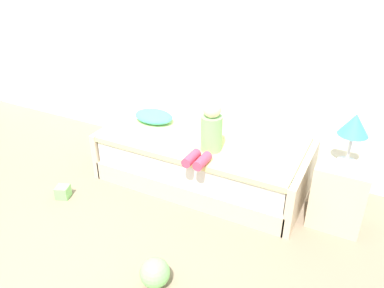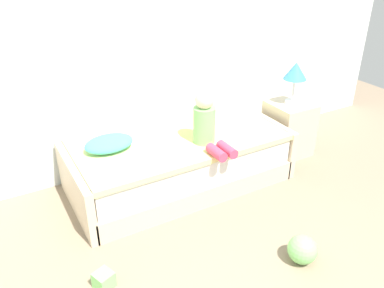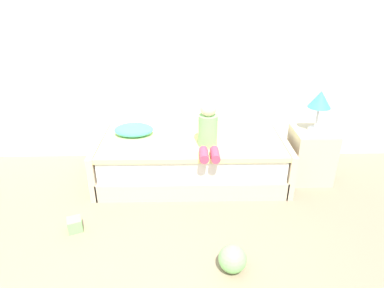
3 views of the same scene
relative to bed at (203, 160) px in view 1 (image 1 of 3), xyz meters
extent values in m
cube|color=silver|center=(-0.46, 0.60, 1.20)|extent=(7.20, 0.10, 2.90)
cube|color=beige|center=(0.00, 0.00, -0.15)|extent=(2.00, 1.00, 0.20)
cube|color=white|center=(0.00, 0.00, 0.08)|extent=(1.94, 0.94, 0.25)
cube|color=#E5E08C|center=(0.00, 0.00, 0.23)|extent=(1.98, 0.98, 0.05)
cube|color=beige|center=(-1.02, 0.00, 0.00)|extent=(0.07, 1.00, 0.50)
cube|color=beige|center=(1.02, 0.00, 0.00)|extent=(0.07, 1.00, 0.50)
cube|color=beige|center=(1.35, -0.04, 0.05)|extent=(0.44, 0.44, 0.60)
cylinder|color=silver|center=(1.35, -0.04, 0.37)|extent=(0.15, 0.15, 0.03)
cylinder|color=silver|center=(1.35, -0.04, 0.50)|extent=(0.02, 0.02, 0.24)
cone|color=#3F8CD8|center=(1.35, -0.04, 0.71)|extent=(0.24, 0.24, 0.18)
cylinder|color=#7FC672|center=(0.17, -0.18, 0.42)|extent=(0.20, 0.20, 0.34)
sphere|color=beige|center=(0.17, -0.18, 0.67)|extent=(0.17, 0.17, 0.17)
cylinder|color=#D83F60|center=(0.11, -0.48, 0.30)|extent=(0.09, 0.22, 0.09)
cylinder|color=#D83F60|center=(0.22, -0.48, 0.30)|extent=(0.09, 0.22, 0.09)
ellipsoid|color=#4CCCBC|center=(-0.65, 0.10, 0.32)|extent=(0.44, 0.30, 0.13)
sphere|color=#7FD872|center=(0.30, -1.41, -0.13)|extent=(0.23, 0.23, 0.23)
cube|color=#7FD872|center=(-1.09, -0.92, -0.18)|extent=(0.16, 0.16, 0.13)
camera|label=1|loc=(1.44, -3.04, 1.99)|focal=35.22mm
camera|label=2|loc=(-1.54, -2.97, 1.96)|focal=37.08mm
camera|label=3|loc=(-0.06, -3.37, 1.83)|focal=31.28mm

